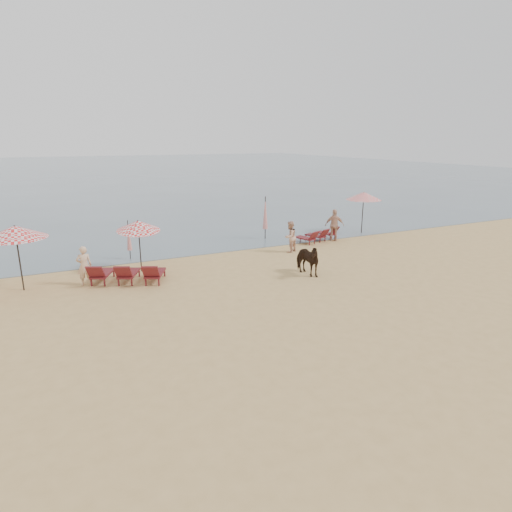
{
  "coord_description": "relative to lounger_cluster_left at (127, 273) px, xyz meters",
  "views": [
    {
      "loc": [
        -7.63,
        -11.12,
        6.03
      ],
      "look_at": [
        0.0,
        5.0,
        1.1
      ],
      "focal_mm": 30.0,
      "sensor_mm": 36.0,
      "label": 1
    }
  ],
  "objects": [
    {
      "name": "ground",
      "position": [
        5.16,
        -7.02,
        -0.45
      ],
      "size": [
        120.0,
        120.0,
        0.0
      ],
      "primitive_type": "plane",
      "color": "tan",
      "rests_on": "ground"
    },
    {
      "name": "sea",
      "position": [
        5.16,
        72.98,
        -0.45
      ],
      "size": [
        160.0,
        140.0,
        0.06
      ],
      "primitive_type": "cube",
      "color": "#51606B",
      "rests_on": "ground"
    },
    {
      "name": "lounger_cluster_left",
      "position": [
        0.0,
        0.0,
        0.0
      ],
      "size": [
        3.41,
        2.81,
        0.65
      ],
      "rotation": [
        0.0,
        0.0,
        -0.43
      ],
      "color": "maroon",
      "rests_on": "ground"
    },
    {
      "name": "lounger_cluster_right",
      "position": [
        11.7,
        3.04,
        -0.06
      ],
      "size": [
        2.88,
        2.2,
        0.56
      ],
      "rotation": [
        0.0,
        0.0,
        0.31
      ],
      "color": "maroon",
      "rests_on": "ground"
    },
    {
      "name": "umbrella_open_left_a",
      "position": [
        -4.02,
        0.92,
        1.99
      ],
      "size": [
        2.38,
        2.38,
        2.71
      ],
      "rotation": [
        0.0,
        0.0,
        -0.24
      ],
      "color": "black",
      "rests_on": "ground"
    },
    {
      "name": "umbrella_open_left_b",
      "position": [
        0.86,
        1.49,
        1.72
      ],
      "size": [
        1.96,
        2.0,
        2.51
      ],
      "rotation": [
        0.0,
        0.0,
        -0.33
      ],
      "color": "black",
      "rests_on": "ground"
    },
    {
      "name": "umbrella_open_right",
      "position": [
        15.53,
        3.71,
        1.99
      ],
      "size": [
        2.23,
        2.23,
        2.71
      ],
      "rotation": [
        0.0,
        0.0,
        -0.22
      ],
      "color": "black",
      "rests_on": "ground"
    },
    {
      "name": "umbrella_closed_left",
      "position": [
        0.74,
        3.74,
        0.81
      ],
      "size": [
        0.25,
        0.25,
        2.05
      ],
      "rotation": [
        0.0,
        0.0,
        0.0
      ],
      "color": "black",
      "rests_on": "ground"
    },
    {
      "name": "umbrella_closed_right",
      "position": [
        9.07,
        4.92,
        1.17
      ],
      "size": [
        0.32,
        0.32,
        2.64
      ],
      "rotation": [
        0.0,
        0.0,
        -0.07
      ],
      "color": "black",
      "rests_on": "ground"
    },
    {
      "name": "cow",
      "position": [
        7.54,
        -2.3,
        0.28
      ],
      "size": [
        1.01,
        1.82,
        1.46
      ],
      "primitive_type": "imported",
      "rotation": [
        0.0,
        0.0,
        0.13
      ],
      "color": "black",
      "rests_on": "ground"
    },
    {
      "name": "beachgoer_left",
      "position": [
        -1.65,
        0.52,
        0.4
      ],
      "size": [
        0.63,
        0.42,
        1.7
      ],
      "primitive_type": "imported",
      "rotation": [
        0.0,
        0.0,
        3.17
      ],
      "color": "#DCAF89",
      "rests_on": "ground"
    },
    {
      "name": "beachgoer_right_a",
      "position": [
        8.89,
        1.55,
        0.4
      ],
      "size": [
        1.03,
        0.95,
        1.71
      ],
      "primitive_type": "imported",
      "rotation": [
        0.0,
        0.0,
        3.61
      ],
      "color": "tan",
      "rests_on": "ground"
    },
    {
      "name": "beachgoer_right_b",
      "position": [
        12.63,
        2.71,
        0.51
      ],
      "size": [
        1.22,
        0.95,
        1.93
      ],
      "primitive_type": "imported",
      "rotation": [
        0.0,
        0.0,
        2.65
      ],
      "color": "tan",
      "rests_on": "ground"
    }
  ]
}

